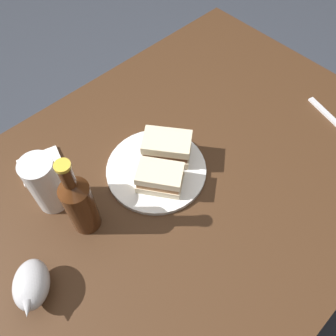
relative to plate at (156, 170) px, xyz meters
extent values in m
plane|color=#333842|center=(-0.03, 0.06, -0.73)|extent=(6.00, 6.00, 0.00)
cube|color=#422816|center=(-0.03, 0.06, -0.37)|extent=(1.30, 0.91, 0.73)
cylinder|color=white|center=(0.00, 0.00, 0.00)|extent=(0.26, 0.26, 0.01)
cube|color=beige|center=(0.03, 0.04, 0.02)|extent=(0.12, 0.13, 0.02)
cube|color=#B27A4C|center=(0.03, 0.04, 0.04)|extent=(0.12, 0.12, 0.02)
cube|color=beige|center=(0.03, 0.04, 0.06)|extent=(0.12, 0.13, 0.02)
cube|color=beige|center=(-0.05, -0.01, 0.02)|extent=(0.14, 0.14, 0.03)
cube|color=brown|center=(-0.05, -0.01, 0.04)|extent=(0.13, 0.14, 0.02)
cube|color=beige|center=(-0.05, -0.01, 0.06)|extent=(0.14, 0.14, 0.03)
cube|color=gold|center=(-0.01, 0.03, 0.01)|extent=(0.05, 0.05, 0.02)
cube|color=#B77F33|center=(-0.05, 0.03, 0.02)|extent=(0.05, 0.03, 0.02)
cube|color=#B77F33|center=(-0.05, 0.01, 0.01)|extent=(0.02, 0.05, 0.02)
cube|color=#AD702D|center=(-0.01, 0.06, 0.01)|extent=(0.05, 0.02, 0.01)
cylinder|color=white|center=(0.24, -0.11, 0.07)|extent=(0.08, 0.08, 0.16)
cylinder|color=orange|center=(0.24, -0.11, 0.04)|extent=(0.07, 0.07, 0.10)
cylinder|color=#B7B7BC|center=(0.39, 0.05, 0.00)|extent=(0.04, 0.04, 0.02)
ellipsoid|color=#B7B7BC|center=(0.39, 0.05, 0.04)|extent=(0.12, 0.13, 0.06)
ellipsoid|color=#381E0F|center=(0.39, 0.05, 0.05)|extent=(0.10, 0.11, 0.02)
cone|color=#B7B7BC|center=(0.42, 0.09, 0.05)|extent=(0.04, 0.04, 0.02)
cylinder|color=#47230F|center=(0.22, -0.01, 0.07)|extent=(0.07, 0.07, 0.15)
cone|color=#47230F|center=(0.22, -0.01, 0.16)|extent=(0.07, 0.07, 0.02)
cylinder|color=#47230F|center=(0.22, -0.01, 0.20)|extent=(0.03, 0.03, 0.06)
cylinder|color=gold|center=(0.22, -0.01, 0.24)|extent=(0.03, 0.03, 0.01)
cube|color=white|center=(0.21, -0.22, 0.00)|extent=(0.13, 0.12, 0.01)
cube|color=silver|center=(-0.50, 0.22, 0.00)|extent=(0.06, 0.18, 0.01)
camera|label=1|loc=(0.32, 0.39, 0.76)|focal=36.97mm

